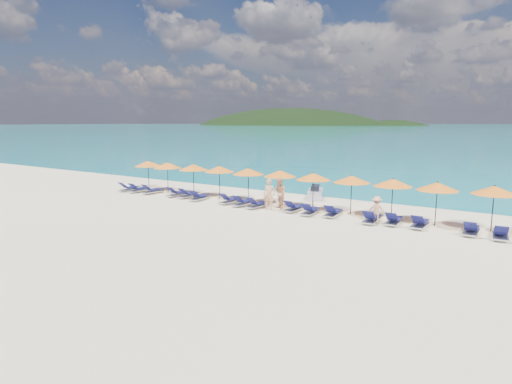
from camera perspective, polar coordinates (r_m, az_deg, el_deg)
The scene contains 35 objects.
ground at distance 22.61m, azimuth -4.20°, elevation -4.04°, with size 1400.00×1400.00×0.00m, color beige.
headland_main at distance 640.95m, azimuth 4.09°, elevation 5.47°, with size 374.00×242.00×126.50m.
headland_small at distance 601.43m, azimuth 17.66°, elevation 5.08°, with size 162.00×126.00×85.50m.
jetski at distance 29.61m, azimuth 7.88°, elevation -0.18°, with size 1.80×2.66×0.89m.
beachgoer_a at distance 25.43m, azimuth 1.74°, elevation -0.35°, with size 0.69×0.45×1.88m, color tan.
beachgoer_b at distance 25.76m, azimuth 3.12°, elevation -0.19°, with size 0.93×0.54×1.92m, color tan.
beachgoer_c at distance 23.08m, azimuth 15.79°, elevation -2.28°, with size 0.92×0.43×1.42m, color tan.
umbrella_0 at distance 34.24m, azimuth -14.20°, elevation 3.69°, with size 2.10×2.10×2.28m.
umbrella_1 at distance 32.55m, azimuth -11.74°, elevation 3.50°, with size 2.10×2.10×2.28m.
umbrella_2 at distance 30.89m, azimuth -8.37°, elevation 3.29°, with size 2.10×2.10×2.28m.
umbrella_3 at distance 29.50m, azimuth -4.91°, elevation 3.08°, with size 2.10×2.10×2.28m.
umbrella_4 at distance 27.97m, azimuth -1.04°, elevation 2.77°, with size 2.10×2.10×2.28m.
umbrella_5 at distance 26.79m, azimuth 3.23°, elevation 2.46°, with size 2.10×2.10×2.28m.
umbrella_6 at distance 25.53m, azimuth 7.66°, elevation 2.05°, with size 2.10×2.10×2.28m.
umbrella_7 at distance 24.74m, azimuth 12.64°, elevation 1.68°, with size 2.10×2.10×2.28m.
umbrella_8 at distance 23.94m, azimuth 17.79°, elevation 1.20°, with size 2.10×2.10×2.28m.
umbrella_9 at distance 23.29m, azimuth 23.04°, elevation 0.69°, with size 2.10×2.10×2.28m.
umbrella_10 at distance 23.21m, azimuth 29.20°, elevation 0.21°, with size 2.10×2.10×2.28m.
lounger_0 at distance 33.92m, azimuth -16.60°, elevation 0.50°, with size 0.69×1.72×0.66m.
lounger_1 at distance 33.17m, azimuth -15.39°, elevation 0.36°, with size 0.71×1.73×0.66m.
lounger_2 at distance 32.30m, azimuth -13.64°, elevation 0.20°, with size 0.76×1.75×0.66m.
lounger_3 at distance 30.70m, azimuth -10.47°, elevation -0.16°, with size 0.66×1.72×0.66m.
lounger_4 at distance 30.01m, azimuth -8.95°, elevation -0.33°, with size 0.75×1.74×0.66m.
lounger_5 at distance 28.96m, azimuth -7.60°, elevation -0.65°, with size 0.75×1.74×0.66m.
lounger_6 at distance 27.61m, azimuth -3.53°, elevation -1.07°, with size 0.66×1.71×0.66m.
lounger_7 at distance 26.83m, azimuth -1.73°, elevation -1.37°, with size 0.73×1.74×0.66m.
lounger_8 at distance 26.14m, azimuth 0.16°, elevation -1.65°, with size 0.77×1.75×0.66m.
lounger_9 at distance 25.23m, azimuth 5.07°, elevation -2.09°, with size 0.63×1.71×0.66m.
lounger_10 at distance 24.48m, azimuth 7.25°, elevation -2.48°, with size 0.73×1.74×0.66m.
lounger_11 at distance 24.21m, azimuth 10.21°, elevation -2.69°, with size 0.73×1.74×0.66m.
lounger_12 at distance 23.12m, azimuth 15.14°, elevation -3.44°, with size 0.70×1.73×0.66m.
lounger_13 at distance 23.11m, azimuth 17.87°, elevation -3.58°, with size 0.71×1.73×0.66m.
lounger_14 at distance 22.84m, azimuth 21.01°, elevation -3.90°, with size 0.62×1.70×0.66m.
lounger_15 at distance 22.43m, azimuth 26.76°, elevation -4.52°, with size 0.64×1.71×0.66m.
lounger_16 at distance 22.26m, azimuth 29.82°, elevation -4.87°, with size 0.76×1.75×0.66m.
Camera 1 is at (13.46, -17.39, 5.23)m, focal length 30.00 mm.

